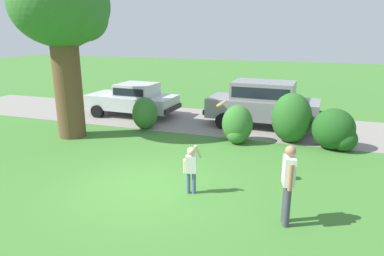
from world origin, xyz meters
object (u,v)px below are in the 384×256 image
Objects in this scene: parked_sedan at (133,98)px; frisbee at (221,103)px; parked_suv at (263,102)px; child_thrower at (191,166)px; adult_onlooker at (288,181)px; oak_tree_large at (64,15)px.

frisbee is at bearing -46.09° from parked_sedan.
parked_suv is 3.70× the size of child_thrower.
frisbee is at bearing 140.73° from adult_onlooker.
child_thrower is 2.46m from adult_onlooker.
oak_tree_large is 9.84m from adult_onlooker.
parked_sedan is at bearing 133.91° from frisbee.
parked_sedan reaches higher than child_thrower.
parked_suv is 6.89m from child_thrower.
parked_suv is at bearing 0.43° from parked_sedan.
parked_suv is 2.74× the size of adult_onlooker.
adult_onlooker is at bearing -44.60° from parked_sedan.
frisbee is (-0.25, -6.06, 1.10)m from parked_suv.
oak_tree_large reaches higher than frisbee.
parked_suv reaches higher than parked_sedan.
parked_suv is 7.70m from adult_onlooker.
child_thrower is 1.74m from frisbee.
frisbee is 2.63m from adult_onlooker.
oak_tree_large is 22.36× the size of frisbee.
frisbee is (6.48, -2.49, -2.31)m from oak_tree_large.
parked_sedan is (0.70, 3.52, -3.63)m from oak_tree_large.
adult_onlooker is (2.34, -0.70, 0.27)m from child_thrower.
child_thrower is at bearing -124.06° from frisbee.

